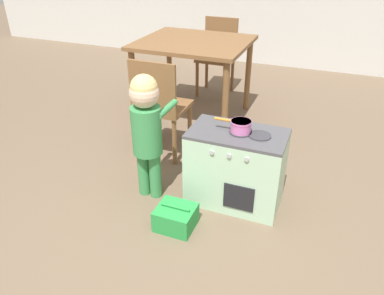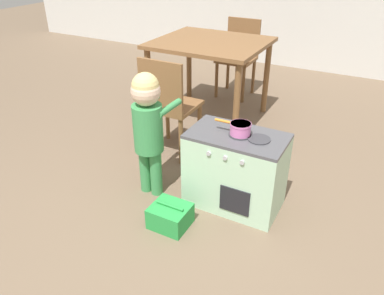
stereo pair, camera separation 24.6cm
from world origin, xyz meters
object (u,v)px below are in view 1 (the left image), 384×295
Objects in this scene: play_kitchen at (236,168)px; dining_chair_near at (160,106)px; dining_chair_far at (218,54)px; toy_pot at (241,125)px; dining_table at (194,52)px; toy_basket at (176,217)px; child_figure at (146,122)px.

play_kitchen is 0.75× the size of dining_chair_near.
dining_chair_far is at bearing 91.51° from dining_chair_near.
dining_chair_far is (-0.04, 1.57, 0.00)m from dining_chair_near.
dining_chair_near reaches higher than play_kitchen.
dining_chair_far is at bearing 112.06° from toy_pot.
dining_table is at bearing 90.33° from dining_chair_far.
toy_pot reaches higher than toy_basket.
toy_pot is 0.71m from toy_basket.
toy_pot is at bearing 14.44° from child_figure.
dining_chair_near reaches higher than toy_pot.
toy_pot is 2.10m from dining_chair_far.
toy_pot is 0.60m from child_figure.
dining_table reaches higher than play_kitchen.
toy_basket is at bearing -58.91° from dining_chair_near.
dining_chair_near reaches higher than dining_table.
toy_pot is (0.01, 0.00, 0.32)m from play_kitchen.
toy_pot is 0.84m from dining_chair_near.
play_kitchen is at bearing -177.75° from toy_pot.
dining_chair_far is (-0.00, 0.75, -0.22)m from dining_table.
toy_basket is 0.98m from dining_chair_near.
play_kitchen is 0.62× the size of dining_table.
child_figure is (-0.57, -0.15, 0.30)m from play_kitchen.
dining_table is (-0.51, 1.60, 0.59)m from toy_basket.
dining_chair_near is (-0.73, 0.37, 0.18)m from play_kitchen.
dining_table is (-0.20, 1.34, 0.10)m from child_figure.
child_figure is at bearing -72.83° from dining_chair_near.
play_kitchen is 2.60× the size of toy_pot.
toy_pot is 0.27× the size of child_figure.
toy_basket is 1.78m from dining_table.
toy_basket is 0.24× the size of dining_table.
dining_table is (-0.78, 1.19, 0.08)m from toy_pot.
play_kitchen is 0.70× the size of child_figure.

